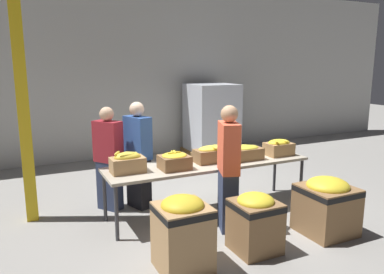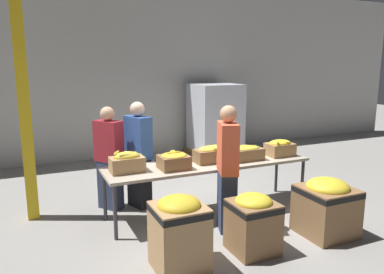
% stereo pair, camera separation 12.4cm
% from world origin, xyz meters
% --- Properties ---
extents(ground_plane, '(30.00, 30.00, 0.00)m').
position_xyz_m(ground_plane, '(0.00, 0.00, 0.00)').
color(ground_plane, gray).
extents(wall_back, '(16.00, 0.08, 4.00)m').
position_xyz_m(wall_back, '(0.00, 3.87, 2.00)').
color(wall_back, '#B7B7B2').
rests_on(wall_back, ground_plane).
extents(sorting_table, '(3.06, 0.78, 0.77)m').
position_xyz_m(sorting_table, '(0.00, 0.00, 0.72)').
color(sorting_table, '#B2A893').
rests_on(sorting_table, ground_plane).
extents(banana_box_0, '(0.45, 0.30, 0.29)m').
position_xyz_m(banana_box_0, '(-1.21, 0.02, 0.90)').
color(banana_box_0, tan).
rests_on(banana_box_0, sorting_table).
extents(banana_box_1, '(0.40, 0.34, 0.26)m').
position_xyz_m(banana_box_1, '(-0.59, -0.10, 0.88)').
color(banana_box_1, olive).
rests_on(banana_box_1, sorting_table).
extents(banana_box_2, '(0.46, 0.31, 0.26)m').
position_xyz_m(banana_box_2, '(0.03, 0.01, 0.89)').
color(banana_box_2, olive).
rests_on(banana_box_2, sorting_table).
extents(banana_box_3, '(0.50, 0.30, 0.23)m').
position_xyz_m(banana_box_3, '(0.58, -0.09, 0.88)').
color(banana_box_3, olive).
rests_on(banana_box_3, sorting_table).
extents(banana_box_4, '(0.42, 0.31, 0.27)m').
position_xyz_m(banana_box_4, '(1.21, -0.08, 0.89)').
color(banana_box_4, '#A37A4C').
rests_on(banana_box_4, sorting_table).
extents(volunteer_0, '(0.42, 0.46, 1.57)m').
position_xyz_m(volunteer_0, '(-1.30, 0.75, 0.78)').
color(volunteer_0, '#2D3856').
rests_on(volunteer_0, ground_plane).
extents(volunteer_1, '(0.36, 0.50, 1.67)m').
position_xyz_m(volunteer_1, '(-0.04, -0.62, 0.83)').
color(volunteer_1, '#2D3856').
rests_on(volunteer_1, ground_plane).
extents(volunteer_2, '(0.36, 0.49, 1.64)m').
position_xyz_m(volunteer_2, '(-0.87, 0.64, 0.81)').
color(volunteer_2, black).
rests_on(volunteer_2, ground_plane).
extents(donation_bin_0, '(0.55, 0.55, 0.83)m').
position_xyz_m(donation_bin_0, '(-0.99, -1.28, 0.44)').
color(donation_bin_0, tan).
rests_on(donation_bin_0, ground_plane).
extents(donation_bin_1, '(0.51, 0.51, 0.71)m').
position_xyz_m(donation_bin_1, '(-0.06, -1.28, 0.38)').
color(donation_bin_1, olive).
rests_on(donation_bin_1, ground_plane).
extents(donation_bin_2, '(0.64, 0.64, 0.75)m').
position_xyz_m(donation_bin_2, '(1.06, -1.28, 0.40)').
color(donation_bin_2, olive).
rests_on(donation_bin_2, ground_plane).
extents(support_pillar, '(0.16, 0.16, 4.00)m').
position_xyz_m(support_pillar, '(-2.40, 0.83, 2.00)').
color(support_pillar, gold).
rests_on(support_pillar, ground_plane).
extents(pallet_stack_0, '(1.15, 1.15, 1.71)m').
position_xyz_m(pallet_stack_0, '(1.72, 3.10, 0.84)').
color(pallet_stack_0, olive).
rests_on(pallet_stack_0, ground_plane).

